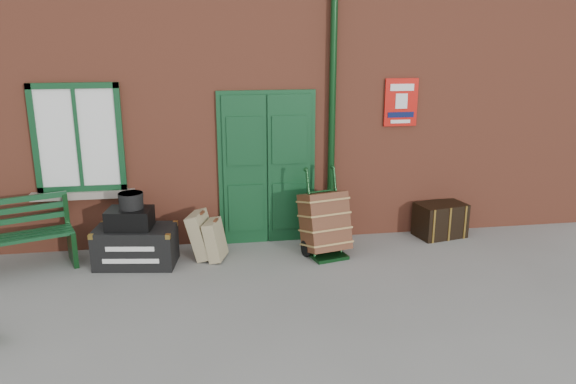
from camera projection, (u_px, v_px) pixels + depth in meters
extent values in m
plane|color=gray|center=(305.00, 279.00, 7.17)|extent=(80.00, 80.00, 0.00)
cube|color=#994931|center=(269.00, 94.00, 9.95)|extent=(10.00, 4.00, 4.00)
cube|color=#103D1F|center=(267.00, 170.00, 8.21)|extent=(1.42, 0.12, 2.32)
cube|color=white|center=(78.00, 138.00, 7.66)|extent=(1.20, 0.08, 1.50)
cylinder|color=black|center=(332.00, 108.00, 8.07)|extent=(0.10, 0.10, 4.00)
cube|color=red|center=(401.00, 102.00, 8.26)|extent=(0.50, 0.03, 0.70)
cube|color=#103D1F|center=(7.00, 239.00, 7.21)|extent=(1.66, 0.95, 0.04)
cube|color=#103D1F|center=(3.00, 212.00, 7.32)|extent=(1.52, 0.59, 0.43)
cube|color=black|center=(72.00, 246.00, 7.63)|extent=(0.23, 0.48, 0.48)
cube|color=black|center=(136.00, 246.00, 7.56)|extent=(1.13, 0.73, 0.53)
cube|color=black|center=(130.00, 218.00, 7.45)|extent=(0.64, 0.50, 0.26)
cylinder|color=black|center=(131.00, 201.00, 7.42)|extent=(0.36, 0.36, 0.21)
cube|color=tan|center=(202.00, 235.00, 7.80)|extent=(0.47, 0.54, 0.66)
cube|color=tan|center=(215.00, 240.00, 7.74)|extent=(0.38, 0.47, 0.56)
cube|color=black|center=(329.00, 256.00, 7.85)|extent=(0.54, 0.44, 0.05)
cylinder|color=black|center=(311.00, 214.00, 7.76)|extent=(0.12, 0.33, 1.20)
cylinder|color=black|center=(337.00, 211.00, 7.92)|extent=(0.12, 0.33, 1.20)
cylinder|color=black|center=(305.00, 248.00, 7.89)|extent=(0.10, 0.23, 0.23)
cylinder|color=black|center=(340.00, 243.00, 8.09)|extent=(0.10, 0.23, 0.23)
cube|color=brown|center=(325.00, 221.00, 7.86)|extent=(0.72, 0.76, 0.89)
cube|color=black|center=(440.00, 220.00, 8.64)|extent=(0.80, 0.61, 0.52)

